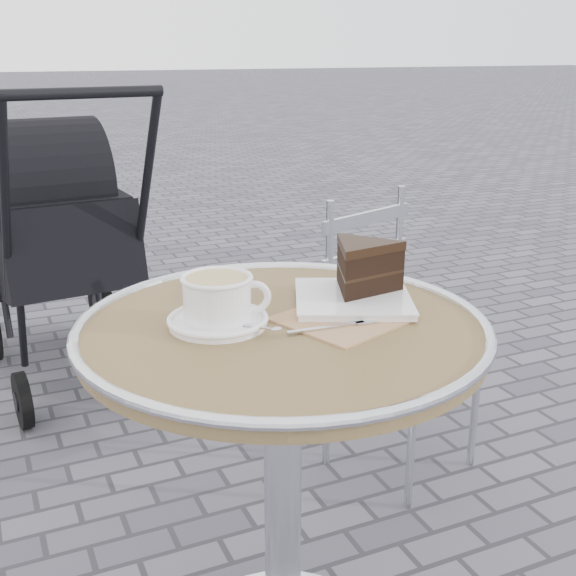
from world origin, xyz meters
name	(u,v)px	position (x,y,z in m)	size (l,w,h in m)	color
cafe_table	(283,409)	(0.00, 0.00, 0.57)	(0.72, 0.72, 0.74)	silver
cappuccino_set	(219,304)	(-0.10, 0.04, 0.77)	(0.17, 0.18, 0.09)	white
cake_plate_set	(360,274)	(0.18, 0.05, 0.78)	(0.33, 0.32, 0.11)	tan
bistro_chair	(382,301)	(0.57, 0.60, 0.49)	(0.46, 0.46, 0.80)	silver
baby_stroller	(53,248)	(-0.21, 1.61, 0.49)	(0.57, 1.08, 1.08)	black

